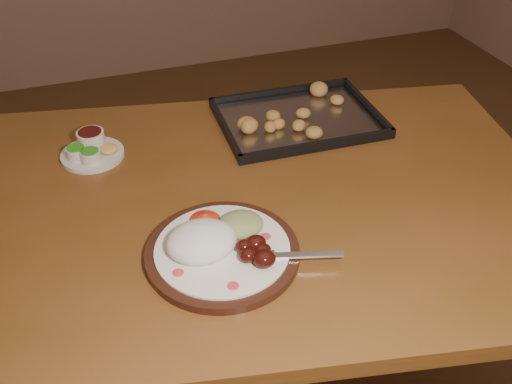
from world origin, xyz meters
name	(u,v)px	position (x,y,z in m)	size (l,w,h in m)	color
ground	(286,306)	(0.00, 0.00, 0.00)	(4.00, 4.00, 0.00)	#53371C
dining_table	(221,232)	(-0.29, -0.28, 0.65)	(1.65, 1.17, 0.75)	brown
dinner_plate	(219,246)	(-0.33, -0.44, 0.77)	(0.36, 0.30, 0.07)	black
condiment_saucer	(91,149)	(-0.53, -0.02, 0.77)	(0.15, 0.15, 0.05)	beige
baking_tray	(298,118)	(0.00, -0.03, 0.76)	(0.42, 0.31, 0.04)	black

